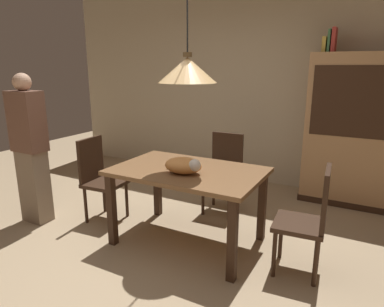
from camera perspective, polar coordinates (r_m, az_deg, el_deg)
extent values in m
plane|color=tan|center=(3.21, -6.83, -17.58)|extent=(10.00, 10.00, 0.00)
cube|color=beige|center=(5.11, 10.37, 11.51)|extent=(6.40, 0.10, 2.90)
cube|color=brown|center=(3.22, -0.70, -2.99)|extent=(1.40, 0.90, 0.04)
cube|color=#382316|center=(3.40, -13.29, -9.19)|extent=(0.07, 0.07, 0.71)
cube|color=#382316|center=(2.80, 6.77, -14.31)|extent=(0.07, 0.07, 0.71)
cube|color=#382316|center=(3.96, -5.79, -5.36)|extent=(0.07, 0.07, 0.71)
cube|color=#382316|center=(3.46, 11.65, -8.62)|extent=(0.07, 0.07, 0.71)
cube|color=#382316|center=(4.00, 4.92, -4.04)|extent=(0.41, 0.41, 0.04)
cube|color=#322014|center=(4.08, 5.94, 0.15)|extent=(0.38, 0.05, 0.48)
cylinder|color=#382316|center=(3.99, 1.85, -7.45)|extent=(0.04, 0.04, 0.41)
cylinder|color=#382316|center=(3.88, 6.18, -8.20)|extent=(0.04, 0.04, 0.41)
cylinder|color=#382316|center=(4.27, 3.65, -5.99)|extent=(0.04, 0.04, 0.41)
cylinder|color=#382316|center=(4.16, 7.74, -6.64)|extent=(0.04, 0.04, 0.41)
cube|color=#382316|center=(3.00, 17.48, -11.23)|extent=(0.43, 0.43, 0.04)
cube|color=#322014|center=(2.89, 21.43, -6.97)|extent=(0.07, 0.38, 0.48)
cylinder|color=#382316|center=(3.26, 14.65, -13.30)|extent=(0.04, 0.04, 0.41)
cylinder|color=#382316|center=(2.98, 13.59, -16.03)|extent=(0.04, 0.04, 0.41)
cylinder|color=#382316|center=(3.23, 20.41, -13.98)|extent=(0.04, 0.04, 0.41)
cylinder|color=#382316|center=(2.95, 19.96, -16.82)|extent=(0.04, 0.04, 0.41)
cube|color=#382316|center=(3.91, -14.30, -4.88)|extent=(0.43, 0.43, 0.04)
cube|color=#322014|center=(3.95, -16.60, -0.91)|extent=(0.07, 0.38, 0.48)
cylinder|color=#382316|center=(3.78, -13.66, -9.18)|extent=(0.04, 0.04, 0.41)
cylinder|color=#382316|center=(4.02, -10.87, -7.58)|extent=(0.04, 0.04, 0.41)
cylinder|color=#382316|center=(3.97, -17.37, -8.26)|extent=(0.04, 0.04, 0.41)
cylinder|color=#382316|center=(4.20, -14.49, -6.80)|extent=(0.04, 0.04, 0.41)
ellipsoid|color=#E59951|center=(3.07, -1.48, -2.02)|extent=(0.38, 0.29, 0.15)
sphere|color=white|center=(2.99, 0.45, -1.98)|extent=(0.11, 0.11, 0.11)
cylinder|color=white|center=(3.19, -2.79, -2.32)|extent=(0.18, 0.04, 0.04)
cone|color=#E5B775|center=(3.07, -0.76, 13.80)|extent=(0.52, 0.52, 0.22)
cylinder|color=#513D23|center=(3.07, -0.77, 16.23)|extent=(0.08, 0.08, 0.04)
cube|color=tan|center=(4.59, 25.47, 3.40)|extent=(1.10, 0.44, 1.85)
cube|color=#382316|center=(4.32, 25.81, 7.73)|extent=(0.97, 0.01, 0.81)
cube|color=#382316|center=(4.82, 24.33, -6.98)|extent=(1.12, 0.45, 0.08)
cube|color=gold|center=(4.57, 21.35, 16.61)|extent=(0.04, 0.20, 0.18)
cube|color=#427A4C|center=(4.56, 22.06, 17.06)|extent=(0.03, 0.20, 0.26)
cube|color=#B73833|center=(4.56, 22.70, 17.13)|extent=(0.04, 0.22, 0.28)
cube|color=#84705B|center=(4.17, -24.83, -4.99)|extent=(0.30, 0.20, 0.81)
cube|color=brown|center=(4.00, -25.92, 4.84)|extent=(0.36, 0.22, 0.64)
sphere|color=tan|center=(3.96, -26.58, 10.65)|extent=(0.18, 0.18, 0.18)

